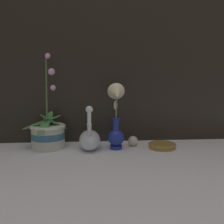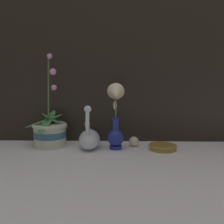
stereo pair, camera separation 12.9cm
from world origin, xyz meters
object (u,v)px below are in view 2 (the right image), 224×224
Objects in this scene: glass_sphere at (134,141)px; amber_dish at (163,147)px; swan_figurine at (90,138)px; orchid_potted_plant at (50,132)px; blue_vase at (116,119)px.

amber_dish is at bearing -21.93° from glass_sphere.
swan_figurine is 0.23m from glass_sphere.
orchid_potted_plant is 0.35m from blue_vase.
orchid_potted_plant is at bearing -179.33° from glass_sphere.
amber_dish is at bearing -1.67° from swan_figurine.
blue_vase is 0.17m from glass_sphere.
swan_figurine is at bearing 173.12° from blue_vase.
orchid_potted_plant is 9.13× the size of glass_sphere.
glass_sphere is at bearing 158.07° from amber_dish.
orchid_potted_plant reaches higher than blue_vase.
glass_sphere is 0.37× the size of amber_dish.
orchid_potted_plant is 3.42× the size of amber_dish.
amber_dish is (0.23, 0.01, -0.14)m from blue_vase.
amber_dish is (0.14, -0.06, -0.01)m from glass_sphere.
glass_sphere is (0.43, 0.01, -0.05)m from orchid_potted_plant.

